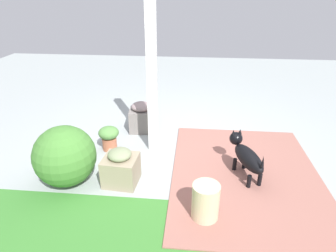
{
  "coord_description": "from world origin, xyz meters",
  "views": [
    {
      "loc": [
        -0.26,
        3.46,
        2.12
      ],
      "look_at": [
        0.08,
        0.02,
        0.42
      ],
      "focal_mm": 30.81,
      "sensor_mm": 36.0,
      "label": 1
    }
  ],
  "objects_px": {
    "stone_planter_mid": "(121,168)",
    "terracotta_pot_broad": "(109,137)",
    "round_shrub": "(65,156)",
    "dog": "(246,156)",
    "stone_planter_nearest": "(142,117)",
    "ceramic_urn": "(205,202)",
    "porch_pillar": "(152,70)"
  },
  "relations": [
    {
      "from": "stone_planter_nearest",
      "to": "stone_planter_mid",
      "type": "xyz_separation_m",
      "value": [
        -0.0,
        1.39,
        -0.02
      ]
    },
    {
      "from": "stone_planter_nearest",
      "to": "terracotta_pot_broad",
      "type": "xyz_separation_m",
      "value": [
        0.35,
        0.65,
        -0.02
      ]
    },
    {
      "from": "stone_planter_nearest",
      "to": "ceramic_urn",
      "type": "height_order",
      "value": "stone_planter_nearest"
    },
    {
      "from": "round_shrub",
      "to": "dog",
      "type": "relative_size",
      "value": 1.0
    },
    {
      "from": "terracotta_pot_broad",
      "to": "ceramic_urn",
      "type": "distance_m",
      "value": 1.81
    },
    {
      "from": "stone_planter_mid",
      "to": "dog",
      "type": "bearing_deg",
      "value": -169.59
    },
    {
      "from": "porch_pillar",
      "to": "stone_planter_mid",
      "type": "xyz_separation_m",
      "value": [
        0.26,
        0.84,
        -0.93
      ]
    },
    {
      "from": "porch_pillar",
      "to": "stone_planter_nearest",
      "type": "relative_size",
      "value": 4.77
    },
    {
      "from": "stone_planter_mid",
      "to": "round_shrub",
      "type": "bearing_deg",
      "value": 4.58
    },
    {
      "from": "stone_planter_mid",
      "to": "dog",
      "type": "relative_size",
      "value": 0.63
    },
    {
      "from": "round_shrub",
      "to": "dog",
      "type": "height_order",
      "value": "round_shrub"
    },
    {
      "from": "porch_pillar",
      "to": "round_shrub",
      "type": "distance_m",
      "value": 1.48
    },
    {
      "from": "porch_pillar",
      "to": "terracotta_pot_broad",
      "type": "relative_size",
      "value": 6.52
    },
    {
      "from": "stone_planter_nearest",
      "to": "stone_planter_mid",
      "type": "relative_size",
      "value": 1.07
    },
    {
      "from": "terracotta_pot_broad",
      "to": "ceramic_urn",
      "type": "relative_size",
      "value": 0.88
    },
    {
      "from": "porch_pillar",
      "to": "stone_planter_mid",
      "type": "relative_size",
      "value": 5.09
    },
    {
      "from": "stone_planter_nearest",
      "to": "dog",
      "type": "xyz_separation_m",
      "value": [
        -1.47,
        1.12,
        0.06
      ]
    },
    {
      "from": "stone_planter_nearest",
      "to": "ceramic_urn",
      "type": "distance_m",
      "value": 2.12
    },
    {
      "from": "ceramic_urn",
      "to": "dog",
      "type": "bearing_deg",
      "value": -123.07
    },
    {
      "from": "porch_pillar",
      "to": "stone_planter_nearest",
      "type": "xyz_separation_m",
      "value": [
        0.27,
        -0.55,
        -0.91
      ]
    },
    {
      "from": "stone_planter_nearest",
      "to": "stone_planter_mid",
      "type": "height_order",
      "value": "stone_planter_nearest"
    },
    {
      "from": "stone_planter_mid",
      "to": "terracotta_pot_broad",
      "type": "height_order",
      "value": "stone_planter_mid"
    },
    {
      "from": "dog",
      "to": "ceramic_urn",
      "type": "bearing_deg",
      "value": 56.93
    },
    {
      "from": "round_shrub",
      "to": "terracotta_pot_broad",
      "type": "xyz_separation_m",
      "value": [
        -0.28,
        -0.79,
        -0.15
      ]
    },
    {
      "from": "porch_pillar",
      "to": "stone_planter_nearest",
      "type": "bearing_deg",
      "value": -63.95
    },
    {
      "from": "stone_planter_mid",
      "to": "round_shrub",
      "type": "xyz_separation_m",
      "value": [
        0.63,
        0.05,
        0.15
      ]
    },
    {
      "from": "porch_pillar",
      "to": "dog",
      "type": "height_order",
      "value": "porch_pillar"
    },
    {
      "from": "stone_planter_nearest",
      "to": "terracotta_pot_broad",
      "type": "distance_m",
      "value": 0.74
    },
    {
      "from": "stone_planter_nearest",
      "to": "stone_planter_mid",
      "type": "bearing_deg",
      "value": 90.15
    },
    {
      "from": "round_shrub",
      "to": "dog",
      "type": "bearing_deg",
      "value": -171.33
    },
    {
      "from": "round_shrub",
      "to": "dog",
      "type": "distance_m",
      "value": 2.12
    },
    {
      "from": "dog",
      "to": "ceramic_urn",
      "type": "xyz_separation_m",
      "value": [
        0.5,
        0.76,
        -0.09
      ]
    }
  ]
}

